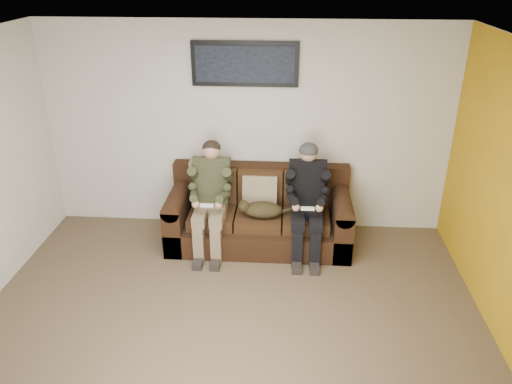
# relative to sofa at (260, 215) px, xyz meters

# --- Properties ---
(floor) EXTENTS (5.00, 5.00, 0.00)m
(floor) POSITION_rel_sofa_xyz_m (-0.19, -1.83, -0.34)
(floor) COLOR brown
(floor) RESTS_ON ground
(ceiling) EXTENTS (5.00, 5.00, 0.00)m
(ceiling) POSITION_rel_sofa_xyz_m (-0.19, -1.83, 2.26)
(ceiling) COLOR silver
(ceiling) RESTS_ON ground
(wall_back) EXTENTS (5.00, 0.00, 5.00)m
(wall_back) POSITION_rel_sofa_xyz_m (-0.19, 0.42, 0.96)
(wall_back) COLOR beige
(wall_back) RESTS_ON ground
(sofa) EXTENTS (2.19, 0.95, 0.90)m
(sofa) POSITION_rel_sofa_xyz_m (0.00, 0.00, 0.00)
(sofa) COLOR black
(sofa) RESTS_ON ground
(throw_pillow) EXTENTS (0.42, 0.20, 0.41)m
(throw_pillow) POSITION_rel_sofa_xyz_m (-0.00, 0.04, 0.30)
(throw_pillow) COLOR #927C5F
(throw_pillow) RESTS_ON sofa
(throw_blanket) EXTENTS (0.45, 0.22, 0.08)m
(throw_blanket) POSITION_rel_sofa_xyz_m (-0.66, 0.28, 0.56)
(throw_blanket) COLOR tan
(throw_blanket) RESTS_ON sofa
(person_left) EXTENTS (0.51, 0.87, 1.29)m
(person_left) POSITION_rel_sofa_xyz_m (-0.56, -0.18, 0.39)
(person_left) COLOR #806C50
(person_left) RESTS_ON sofa
(person_right) EXTENTS (0.51, 0.86, 1.30)m
(person_right) POSITION_rel_sofa_xyz_m (0.56, -0.18, 0.39)
(person_right) COLOR black
(person_right) RESTS_ON sofa
(cat) EXTENTS (0.66, 0.26, 0.24)m
(cat) POSITION_rel_sofa_xyz_m (0.03, -0.24, 0.20)
(cat) COLOR #3F3318
(cat) RESTS_ON sofa
(framed_poster) EXTENTS (1.25, 0.05, 0.52)m
(framed_poster) POSITION_rel_sofa_xyz_m (-0.20, 0.39, 1.76)
(framed_poster) COLOR black
(framed_poster) RESTS_ON wall_back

